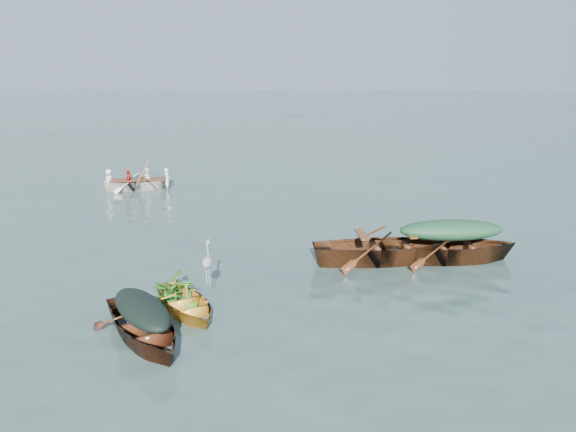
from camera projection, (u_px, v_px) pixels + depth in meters
The scene contains 13 objects.
ground at pixel (276, 276), 13.39m from camera, with size 140.00×140.00×0.00m, color #384E4A.
yellow_dinghy at pixel (186, 312), 11.54m from camera, with size 1.21×2.79×0.73m, color gold.
dark_covered_boat at pixel (144, 340), 10.43m from camera, with size 1.36×3.67×0.92m, color #512912.
green_tarp_boat at pixel (449, 261), 14.36m from camera, with size 1.49×4.78×1.14m, color #4D2D12.
open_wooden_boat at pixel (384, 262), 14.28m from camera, with size 1.57×5.04×1.22m, color #512814.
rowed_boat at pixel (139, 190), 21.85m from camera, with size 1.11×3.70×0.85m, color white.
dark_tarp_cover at pixel (142, 307), 10.24m from camera, with size 0.75×2.02×0.40m, color black.
green_tarp_cover at pixel (451, 230), 14.12m from camera, with size 0.82×2.63×0.52m, color #1A4025.
thwart_benches at pixel (385, 239), 14.10m from camera, with size 0.94×2.52×0.04m, color #512B13, non-canonical shape.
heron at pixel (208, 268), 11.63m from camera, with size 0.28×0.40×0.92m, color gray, non-canonical shape.
dinghy_weeds at pixel (175, 273), 11.81m from camera, with size 0.70×0.90×0.60m, color #26661A.
rowers at pixel (138, 169), 21.62m from camera, with size 1.00×2.59×0.76m, color white.
oars at pixel (138, 178), 21.72m from camera, with size 2.60×0.60×0.06m, color #A8653F, non-canonical shape.
Camera 1 is at (0.66, -12.44, 5.13)m, focal length 35.00 mm.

